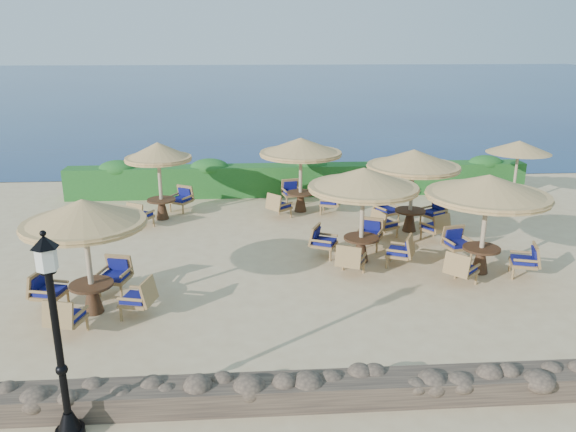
# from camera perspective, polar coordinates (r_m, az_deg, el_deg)

# --- Properties ---
(ground) EXTENTS (120.00, 120.00, 0.00)m
(ground) POSITION_cam_1_polar(r_m,az_deg,el_deg) (15.55, 3.52, -4.76)
(ground) COLOR #DABD8A
(ground) RESTS_ON ground
(sea) EXTENTS (160.00, 160.00, 0.00)m
(sea) POSITION_cam_1_polar(r_m,az_deg,el_deg) (84.49, -2.78, 13.44)
(sea) COLOR #0B1F4A
(sea) RESTS_ON ground
(hedge) EXTENTS (18.00, 0.90, 1.20)m
(hedge) POSITION_cam_1_polar(r_m,az_deg,el_deg) (22.19, 1.15, 3.71)
(hedge) COLOR #1A521D
(hedge) RESTS_ON ground
(stone_wall) EXTENTS (15.00, 0.65, 0.44)m
(stone_wall) POSITION_cam_1_polar(r_m,az_deg,el_deg) (10.04, 8.32, -17.00)
(stone_wall) COLOR brown
(stone_wall) RESTS_ON ground
(lamp_post) EXTENTS (0.44, 0.44, 3.31)m
(lamp_post) POSITION_cam_1_polar(r_m,az_deg,el_deg) (9.07, -22.25, -12.37)
(lamp_post) COLOR black
(lamp_post) RESTS_ON ground
(extra_parasol) EXTENTS (2.30, 2.30, 2.41)m
(extra_parasol) POSITION_cam_1_polar(r_m,az_deg,el_deg) (22.09, 22.41, 6.50)
(extra_parasol) COLOR tan
(extra_parasol) RESTS_ON ground
(cafe_set_0) EXTENTS (2.89, 2.89, 2.65)m
(cafe_set_0) POSITION_cam_1_polar(r_m,az_deg,el_deg) (12.89, -19.84, -2.09)
(cafe_set_0) COLOR tan
(cafe_set_0) RESTS_ON ground
(cafe_set_1) EXTENTS (2.99, 2.99, 2.65)m
(cafe_set_1) POSITION_cam_1_polar(r_m,az_deg,el_deg) (15.16, 7.62, 2.00)
(cafe_set_1) COLOR tan
(cafe_set_1) RESTS_ON ground
(cafe_set_2) EXTENTS (3.14, 3.14, 2.65)m
(cafe_set_2) POSITION_cam_1_polar(r_m,az_deg,el_deg) (15.10, 19.56, 1.50)
(cafe_set_2) COLOR tan
(cafe_set_2) RESTS_ON ground
(cafe_set_3) EXTENTS (2.23, 2.76, 2.65)m
(cafe_set_3) POSITION_cam_1_polar(r_m,az_deg,el_deg) (19.26, -12.98, 5.03)
(cafe_set_3) COLOR tan
(cafe_set_3) RESTS_ON ground
(cafe_set_4) EXTENTS (2.89, 2.89, 2.65)m
(cafe_set_4) POSITION_cam_1_polar(r_m,az_deg,el_deg) (19.64, 1.30, 5.88)
(cafe_set_4) COLOR tan
(cafe_set_4) RESTS_ON ground
(cafe_set_5) EXTENTS (2.92, 2.92, 2.65)m
(cafe_set_5) POSITION_cam_1_polar(r_m,az_deg,el_deg) (17.96, 12.55, 4.11)
(cafe_set_5) COLOR tan
(cafe_set_5) RESTS_ON ground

